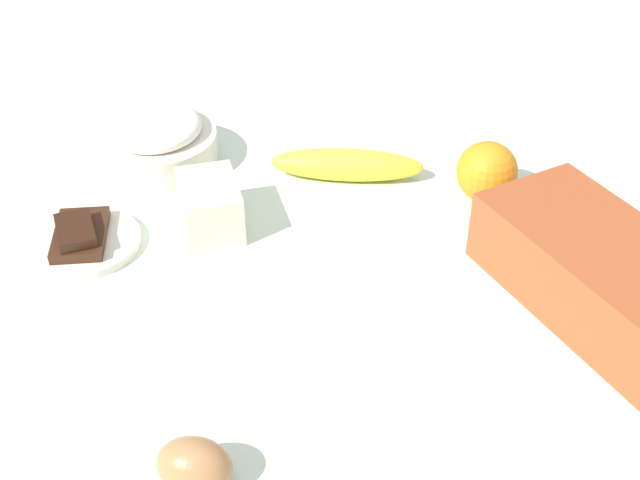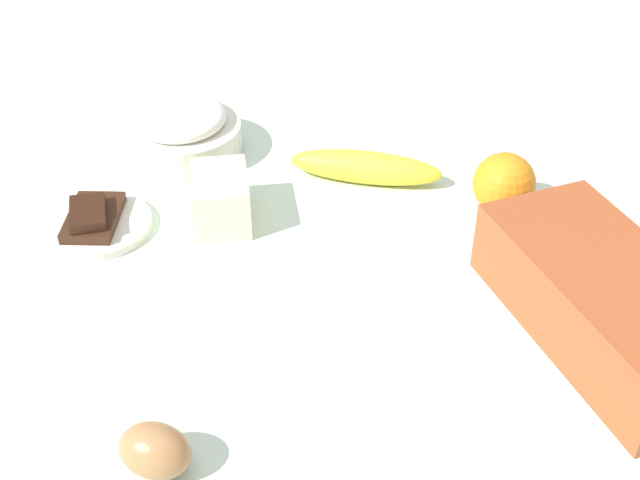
# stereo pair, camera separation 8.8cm
# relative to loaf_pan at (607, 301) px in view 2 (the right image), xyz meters

# --- Properties ---
(ground_plane) EXTENTS (2.40, 2.40, 0.02)m
(ground_plane) POSITION_rel_loaf_pan_xyz_m (-0.14, -0.26, -0.05)
(ground_plane) COLOR silver
(loaf_pan) EXTENTS (0.30, 0.19, 0.08)m
(loaf_pan) POSITION_rel_loaf_pan_xyz_m (0.00, 0.00, 0.00)
(loaf_pan) COLOR #9E4723
(loaf_pan) RESTS_ON ground_plane
(flour_bowl) EXTENTS (0.15, 0.15, 0.07)m
(flour_bowl) POSITION_rel_loaf_pan_xyz_m (-0.41, -0.39, -0.01)
(flour_bowl) COLOR silver
(flour_bowl) RESTS_ON ground_plane
(banana) EXTENTS (0.11, 0.19, 0.04)m
(banana) POSITION_rel_loaf_pan_xyz_m (-0.31, -0.17, -0.02)
(banana) COLOR yellow
(banana) RESTS_ON ground_plane
(orange_fruit) EXTENTS (0.07, 0.07, 0.07)m
(orange_fruit) POSITION_rel_loaf_pan_xyz_m (-0.22, -0.03, -0.01)
(orange_fruit) COLOR orange
(orange_fruit) RESTS_ON ground_plane
(butter_block) EXTENTS (0.09, 0.07, 0.06)m
(butter_block) POSITION_rel_loaf_pan_xyz_m (-0.25, -0.35, -0.01)
(butter_block) COLOR #F4EDB2
(butter_block) RESTS_ON ground_plane
(egg_near_butter) EXTENTS (0.07, 0.08, 0.05)m
(egg_near_butter) POSITION_rel_loaf_pan_xyz_m (0.10, -0.43, -0.02)
(egg_near_butter) COLOR #A67044
(egg_near_butter) RESTS_ON ground_plane
(chocolate_plate) EXTENTS (0.13, 0.13, 0.03)m
(chocolate_plate) POSITION_rel_loaf_pan_xyz_m (-0.26, -0.50, -0.03)
(chocolate_plate) COLOR silver
(chocolate_plate) RESTS_ON ground_plane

